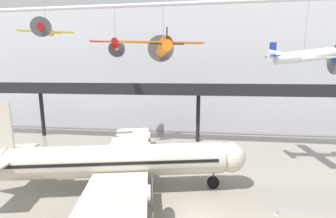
{
  "coord_description": "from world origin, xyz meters",
  "views": [
    {
      "loc": [
        -0.35,
        -17.81,
        12.38
      ],
      "look_at": [
        -3.6,
        7.67,
        8.17
      ],
      "focal_mm": 24.0,
      "sensor_mm": 36.0,
      "label": 1
    }
  ],
  "objects": [
    {
      "name": "suspended_plane_yellow_lowwing",
      "position": [
        -19.01,
        9.11,
        17.58
      ],
      "size": [
        6.28,
        5.42,
        5.87
      ],
      "rotation": [
        0.0,
        0.0,
        5.08
      ],
      "color": "yellow"
    },
    {
      "name": "airliner_silver_main",
      "position": [
        -8.61,
        3.05,
        3.4
      ],
      "size": [
        27.82,
        32.06,
        9.56
      ],
      "rotation": [
        0.0,
        0.0,
        0.21
      ],
      "color": "beige",
      "rests_on": "ground"
    },
    {
      "name": "suspended_plane_white_twin",
      "position": [
        12.11,
        11.19,
        14.24
      ],
      "size": [
        8.12,
        9.92,
        10.04
      ],
      "rotation": [
        0.0,
        0.0,
        0.04
      ],
      "color": "silver"
    },
    {
      "name": "suspended_plane_orange_highwing",
      "position": [
        -4.05,
        7.26,
        15.11
      ],
      "size": [
        9.27,
        7.71,
        8.51
      ],
      "rotation": [
        0.0,
        0.0,
        1.81
      ],
      "color": "orange"
    },
    {
      "name": "suspended_plane_red_highwing",
      "position": [
        -13.38,
        17.97,
        16.77
      ],
      "size": [
        8.04,
        6.8,
        7.3
      ],
      "rotation": [
        0.0,
        0.0,
        1.87
      ],
      "color": "red"
    },
    {
      "name": "stanchion_barrier",
      "position": [
        6.77,
        1.19,
        0.33
      ],
      "size": [
        0.36,
        0.36,
        1.08
      ],
      "color": "#B2B5BA",
      "rests_on": "ground"
    },
    {
      "name": "mezzanine_walkway",
      "position": [
        0.0,
        20.9,
        8.89
      ],
      "size": [
        110.0,
        3.2,
        10.57
      ],
      "color": "black",
      "rests_on": "ground"
    },
    {
      "name": "hangar_back_wall",
      "position": [
        0.0,
        29.33,
        12.86
      ],
      "size": [
        140.0,
        3.0,
        25.72
      ],
      "color": "silver",
      "rests_on": "ground"
    },
    {
      "name": "ceiling_truss_beam",
      "position": [
        0.0,
        17.89,
        22.55
      ],
      "size": [
        120.0,
        0.6,
        0.6
      ],
      "color": "silver"
    },
    {
      "name": "ground_plane",
      "position": [
        0.0,
        0.0,
        0.0
      ],
      "size": [
        260.0,
        260.0,
        0.0
      ],
      "primitive_type": "plane",
      "color": "gray"
    }
  ]
}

